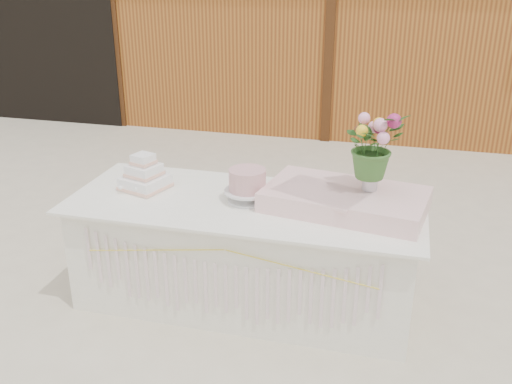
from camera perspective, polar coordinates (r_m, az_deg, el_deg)
ground at (r=4.22m, az=-1.05°, el=-10.59°), size 80.00×80.00×0.00m
barn at (r=9.47m, az=9.16°, el=18.38°), size 12.60×4.60×3.30m
cake_table at (r=4.02m, az=-1.11°, el=-6.00°), size 2.40×1.00×0.77m
wedding_cake at (r=4.11m, az=-11.07°, el=1.46°), size 0.36×0.36×0.26m
pink_cake_stand at (r=3.81m, az=-0.87°, el=0.84°), size 0.32×0.32×0.23m
satin_runner at (r=3.77m, az=8.90°, el=-0.73°), size 1.11×0.75×0.13m
flower_vase at (r=3.76m, az=11.35°, el=1.22°), size 0.10×0.10×0.14m
bouquet at (r=3.67m, az=11.68°, el=5.34°), size 0.51×0.51×0.43m
loose_flowers at (r=4.28m, az=-13.14°, el=0.99°), size 0.23×0.33×0.02m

